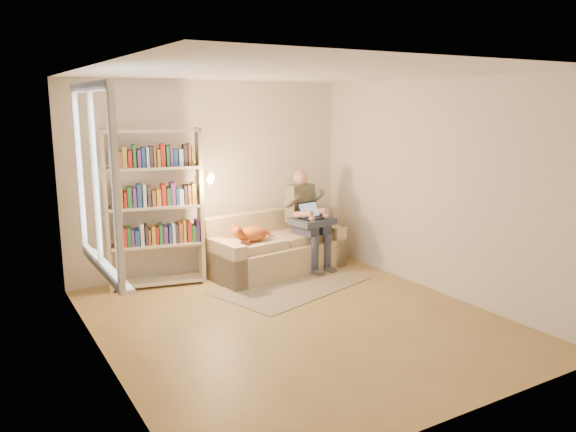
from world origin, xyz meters
TOP-DOWN VIEW (x-y plane):
  - floor at (0.00, 0.00)m, footprint 4.50×4.50m
  - ceiling at (0.00, 0.00)m, footprint 4.00×4.50m
  - wall_left at (-2.00, 0.00)m, footprint 0.02×4.50m
  - wall_right at (2.00, 0.00)m, footprint 0.02×4.50m
  - wall_back at (0.00, 2.25)m, footprint 4.00×0.02m
  - wall_front at (0.00, -2.25)m, footprint 4.00×0.02m
  - window at (-1.95, 0.20)m, footprint 0.12×1.52m
  - sofa at (0.68, 1.70)m, footprint 2.00×1.11m
  - person at (1.14, 1.62)m, footprint 0.46×0.65m
  - cat at (0.24, 1.52)m, footprint 0.66×0.30m
  - blanket at (1.14, 1.49)m, footprint 0.60×0.52m
  - laptop at (1.14, 1.50)m, footprint 0.37×0.34m
  - bookshelf at (-0.92, 1.90)m, footprint 1.32×0.63m
  - rug at (0.56, 1.02)m, footprint 2.20×1.66m

SIDE VIEW (x-z plane):
  - floor at x=0.00m, z-range 0.00..0.00m
  - rug at x=0.56m, z-range 0.00..0.01m
  - sofa at x=0.68m, z-range -0.11..0.70m
  - cat at x=0.24m, z-range 0.50..0.74m
  - blanket at x=1.14m, z-range 0.65..0.74m
  - person at x=1.14m, z-range 0.09..1.47m
  - laptop at x=1.14m, z-range 0.65..0.93m
  - bookshelf at x=-0.92m, z-range 0.11..2.11m
  - wall_left at x=-2.00m, z-range 0.00..2.60m
  - wall_right at x=2.00m, z-range 0.00..2.60m
  - wall_back at x=0.00m, z-range 0.00..2.60m
  - wall_front at x=0.00m, z-range 0.00..2.60m
  - window at x=-1.95m, z-range 0.53..2.22m
  - ceiling at x=0.00m, z-range 2.59..2.61m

